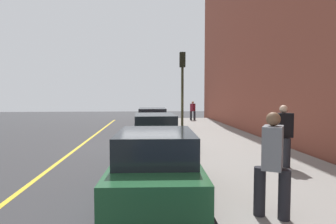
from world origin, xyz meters
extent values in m
plane|color=#333335|center=(0.00, 0.00, 0.00)|extent=(56.00, 56.00, 0.00)
cube|color=gray|center=(0.00, -3.30, 0.07)|extent=(28.00, 4.60, 0.15)
cube|color=gold|center=(0.00, 3.20, 0.00)|extent=(28.00, 0.14, 0.01)
cylinder|color=black|center=(-4.79, 0.77, 0.32)|extent=(0.65, 0.25, 0.64)
cylinder|color=black|center=(-4.86, -0.91, 0.32)|extent=(0.65, 0.25, 0.64)
cylinder|color=black|center=(-7.36, 0.87, 0.32)|extent=(0.65, 0.25, 0.64)
cylinder|color=black|center=(-7.43, -0.81, 0.32)|extent=(0.65, 0.25, 0.64)
cube|color=#1E512D|center=(-6.11, -0.02, 0.59)|extent=(4.22, 1.96, 0.64)
cube|color=black|center=(-6.32, -0.01, 1.21)|extent=(2.22, 1.68, 0.60)
cylinder|color=black|center=(0.80, 0.74, 0.32)|extent=(0.65, 0.24, 0.64)
cylinder|color=black|center=(0.84, -0.94, 0.32)|extent=(0.65, 0.24, 0.64)
cylinder|color=black|center=(-2.05, 0.67, 0.32)|extent=(0.65, 0.24, 0.64)
cylinder|color=black|center=(-2.01, -1.01, 0.32)|extent=(0.65, 0.24, 0.64)
cube|color=black|center=(-0.61, -0.14, 0.59)|extent=(4.64, 1.91, 0.64)
cube|color=black|center=(-0.84, -0.14, 1.21)|extent=(2.43, 1.66, 0.60)
cylinder|color=black|center=(6.43, 0.69, 0.32)|extent=(0.64, 0.22, 0.64)
cylinder|color=black|center=(6.42, -0.99, 0.32)|extent=(0.64, 0.22, 0.64)
cylinder|color=black|center=(3.62, 0.71, 0.32)|extent=(0.64, 0.22, 0.64)
cylinder|color=black|center=(3.61, -0.97, 0.32)|extent=(0.64, 0.22, 0.64)
cube|color=maroon|center=(5.02, -0.14, 0.59)|extent=(4.54, 1.83, 0.64)
cube|color=black|center=(4.80, -0.14, 1.21)|extent=(2.36, 1.61, 0.60)
cylinder|color=black|center=(-3.97, -3.89, 0.58)|extent=(0.20, 0.20, 0.87)
cylinder|color=black|center=(-4.37, -3.95, 0.58)|extent=(0.20, 0.20, 0.87)
cube|color=black|center=(-4.17, -3.92, 1.39)|extent=(0.39, 0.54, 0.74)
sphere|color=#D8AD8C|center=(-4.17, -3.92, 1.87)|extent=(0.24, 0.24, 0.24)
cylinder|color=black|center=(-7.75, -2.17, 0.58)|extent=(0.20, 0.20, 0.87)
cylinder|color=black|center=(-7.55, -1.81, 0.58)|extent=(0.20, 0.20, 0.87)
cube|color=slate|center=(-7.65, -1.99, 1.39)|extent=(0.59, 0.52, 0.74)
sphere|color=brown|center=(-7.65, -1.99, 1.88)|extent=(0.24, 0.24, 0.24)
cylinder|color=black|center=(11.89, -3.64, 0.53)|extent=(0.18, 0.18, 0.77)
cylinder|color=black|center=(11.66, -3.91, 0.53)|extent=(0.18, 0.18, 0.77)
cube|color=maroon|center=(11.77, -3.78, 1.25)|extent=(0.52, 0.50, 0.65)
sphere|color=tan|center=(11.77, -3.78, 1.68)|extent=(0.21, 0.21, 0.21)
cylinder|color=#2D2D19|center=(1.01, -1.51, 1.89)|extent=(0.12, 0.12, 3.47)
cube|color=black|center=(1.01, -1.51, 3.97)|extent=(0.26, 0.26, 0.70)
sphere|color=red|center=(1.16, -1.51, 4.18)|extent=(0.14, 0.14, 0.14)
sphere|color=orange|center=(1.16, -1.51, 3.96)|extent=(0.14, 0.14, 0.14)
sphere|color=green|center=(1.16, -1.51, 3.74)|extent=(0.14, 0.14, 0.14)
camera|label=1|loc=(-12.30, 0.17, 2.28)|focal=30.02mm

